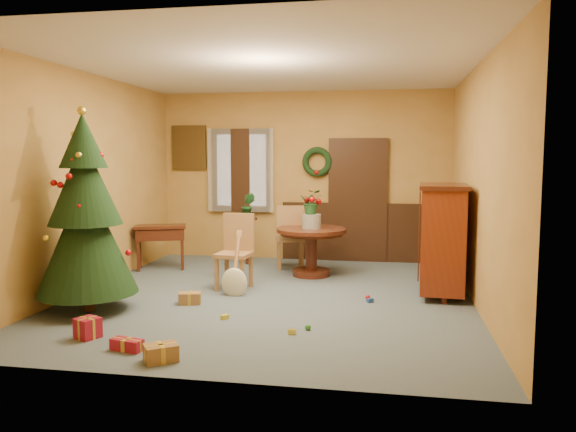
% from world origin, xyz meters
% --- Properties ---
extents(room_envelope, '(5.50, 5.50, 5.50)m').
position_xyz_m(room_envelope, '(0.21, 2.70, 1.12)').
color(room_envelope, '#3D4F59').
rests_on(room_envelope, ground).
extents(dining_table, '(1.05, 1.05, 0.72)m').
position_xyz_m(dining_table, '(0.33, 1.37, 0.50)').
color(dining_table, black).
rests_on(dining_table, floor).
extents(urn, '(0.29, 0.29, 0.21)m').
position_xyz_m(urn, '(0.33, 1.37, 0.83)').
color(urn, slate).
rests_on(urn, dining_table).
extents(centerpiece_plant, '(0.33, 0.29, 0.37)m').
position_xyz_m(centerpiece_plant, '(0.33, 1.37, 1.12)').
color(centerpiece_plant, '#1E4C23').
rests_on(centerpiece_plant, urn).
extents(chair_near, '(0.48, 0.48, 1.02)m').
position_xyz_m(chair_near, '(-0.57, 0.41, 0.54)').
color(chair_near, brown).
rests_on(chair_near, floor).
extents(chair_far, '(0.54, 0.54, 1.03)m').
position_xyz_m(chair_far, '(-0.06, 1.80, 0.55)').
color(chair_far, brown).
rests_on(chair_far, floor).
extents(guitar, '(0.42, 0.57, 0.80)m').
position_xyz_m(guitar, '(-0.48, -0.02, 0.41)').
color(guitar, beige).
rests_on(guitar, floor).
extents(plant_stand, '(0.30, 0.30, 0.78)m').
position_xyz_m(plant_stand, '(-0.83, 2.10, 0.48)').
color(plant_stand, black).
rests_on(plant_stand, floor).
extents(stand_plant, '(0.23, 0.19, 0.42)m').
position_xyz_m(stand_plant, '(-0.83, 2.10, 0.98)').
color(stand_plant, '#19471E').
rests_on(stand_plant, plant_stand).
extents(christmas_tree, '(1.14, 1.14, 2.35)m').
position_xyz_m(christmas_tree, '(-1.96, -1.00, 1.12)').
color(christmas_tree, '#382111').
rests_on(christmas_tree, floor).
extents(writing_desk, '(0.88, 0.65, 0.71)m').
position_xyz_m(writing_desk, '(-2.10, 1.44, 0.53)').
color(writing_desk, black).
rests_on(writing_desk, floor).
extents(sideboard, '(0.66, 1.15, 1.44)m').
position_xyz_m(sideboard, '(2.15, 0.48, 0.77)').
color(sideboard, '#5B190A').
rests_on(sideboard, floor).
extents(gift_a, '(0.35, 0.33, 0.15)m').
position_xyz_m(gift_a, '(-0.49, -2.40, 0.07)').
color(gift_a, brown).
rests_on(gift_a, floor).
extents(gift_b, '(0.27, 0.27, 0.21)m').
position_xyz_m(gift_b, '(-1.45, -1.93, 0.10)').
color(gift_b, maroon).
rests_on(gift_b, floor).
extents(gift_c, '(0.30, 0.24, 0.14)m').
position_xyz_m(gift_c, '(-0.90, -0.51, 0.07)').
color(gift_c, brown).
rests_on(gift_c, floor).
extents(gift_d, '(0.32, 0.19, 0.11)m').
position_xyz_m(gift_d, '(-0.91, -2.20, 0.05)').
color(gift_d, maroon).
rests_on(gift_d, floor).
extents(toy_a, '(0.09, 0.09, 0.05)m').
position_xyz_m(toy_a, '(1.26, -0.07, 0.03)').
color(toy_a, '#224797').
rests_on(toy_a, floor).
extents(toy_b, '(0.06, 0.06, 0.06)m').
position_xyz_m(toy_b, '(0.66, -1.30, 0.03)').
color(toy_b, '#267C22').
rests_on(toy_b, floor).
extents(toy_c, '(0.09, 0.09, 0.05)m').
position_xyz_m(toy_c, '(-0.30, -1.07, 0.03)').
color(toy_c, gold).
rests_on(toy_c, floor).
extents(toy_d, '(0.06, 0.06, 0.06)m').
position_xyz_m(toy_d, '(1.23, 0.05, 0.03)').
color(toy_d, '#BA0C0F').
rests_on(toy_d, floor).
extents(toy_e, '(0.09, 0.06, 0.05)m').
position_xyz_m(toy_e, '(0.52, -1.46, 0.03)').
color(toy_e, yellow).
rests_on(toy_e, floor).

